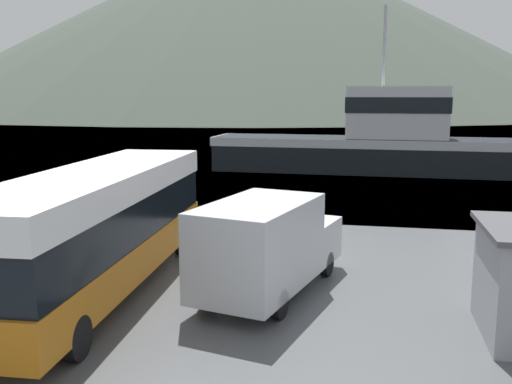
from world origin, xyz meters
The scene contains 5 objects.
water_surface centered at (0.00, 138.32, 0.00)m, with size 240.00×240.00×0.00m, color #475B6B.
hill_backdrop centered at (-33.53, 186.10, 28.67)m, with size 215.28×215.28×57.34m, color #424C42.
tour_bus centered at (-2.16, 9.36, 1.81)m, with size 3.08×10.99×3.21m.
delivery_van centered at (2.14, 10.06, 1.32)m, with size 3.40×5.95×2.50m.
fishing_boat centered at (4.85, 34.25, 2.00)m, with size 20.16×4.74×10.63m.
Camera 1 is at (4.61, -3.92, 5.14)m, focal length 40.00 mm.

